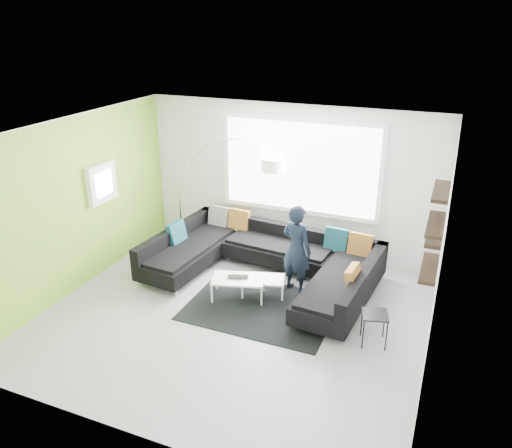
{
  "coord_description": "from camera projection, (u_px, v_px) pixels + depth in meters",
  "views": [
    {
      "loc": [
        2.73,
        -5.8,
        4.21
      ],
      "look_at": [
        -0.01,
        0.9,
        1.16
      ],
      "focal_mm": 35.0,
      "sensor_mm": 36.0,
      "label": 1
    }
  ],
  "objects": [
    {
      "name": "ground",
      "position": [
        234.0,
        316.0,
        7.53
      ],
      "size": [
        5.5,
        5.5,
        0.0
      ],
      "primitive_type": "plane",
      "color": "gray",
      "rests_on": "ground"
    },
    {
      "name": "side_table",
      "position": [
        374.0,
        329.0,
        6.83
      ],
      "size": [
        0.42,
        0.42,
        0.47
      ],
      "primitive_type": "cube",
      "rotation": [
        0.0,
        0.0,
        0.25
      ],
      "color": "black",
      "rests_on": "ground"
    },
    {
      "name": "room_shell",
      "position": [
        241.0,
        200.0,
        6.99
      ],
      "size": [
        5.54,
        5.04,
        2.82
      ],
      "color": "silver",
      "rests_on": "ground"
    },
    {
      "name": "sectional_sofa",
      "position": [
        261.0,
        264.0,
        8.36
      ],
      "size": [
        3.87,
        2.6,
        0.79
      ],
      "rotation": [
        0.0,
        0.0,
        -0.09
      ],
      "color": "black",
      "rests_on": "ground"
    },
    {
      "name": "coffee_table",
      "position": [
        251.0,
        286.0,
        8.01
      ],
      "size": [
        1.2,
        0.89,
        0.35
      ],
      "primitive_type": "cube",
      "rotation": [
        0.0,
        0.0,
        0.28
      ],
      "color": "silver",
      "rests_on": "ground"
    },
    {
      "name": "rug",
      "position": [
        261.0,
        308.0,
        7.74
      ],
      "size": [
        2.25,
        1.64,
        0.01
      ],
      "primitive_type": "cube",
      "rotation": [
        0.0,
        0.0,
        -0.01
      ],
      "color": "black",
      "rests_on": "ground"
    },
    {
      "name": "person",
      "position": [
        297.0,
        249.0,
        7.97
      ],
      "size": [
        0.77,
        0.7,
        1.49
      ],
      "primitive_type": "imported",
      "rotation": [
        0.0,
        0.0,
        2.8
      ],
      "color": "black",
      "rests_on": "ground"
    },
    {
      "name": "arc_lamp",
      "position": [
        179.0,
        194.0,
        9.4
      ],
      "size": [
        2.21,
        1.43,
        2.17
      ],
      "primitive_type": null,
      "rotation": [
        0.0,
        0.0,
        0.26
      ],
      "color": "silver",
      "rests_on": "ground"
    },
    {
      "name": "laptop",
      "position": [
        238.0,
        278.0,
        7.88
      ],
      "size": [
        0.46,
        0.42,
        0.03
      ],
      "primitive_type": "imported",
      "rotation": [
        0.0,
        0.0,
        0.35
      ],
      "color": "black",
      "rests_on": "coffee_table"
    }
  ]
}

